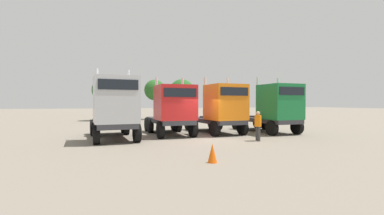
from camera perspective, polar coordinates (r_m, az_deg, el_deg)
ground at (r=16.81m, az=2.84°, el=-6.75°), size 200.00×200.00×0.00m
semi_truck_silver at (r=16.77m, az=-16.06°, el=-0.04°), size 3.11×6.60×4.37m
semi_truck_red at (r=18.51m, az=-4.16°, el=-0.40°), size 2.80×5.96×4.03m
semi_truck_orange at (r=19.63m, az=6.20°, el=-0.22°), size 3.12×6.16×4.15m
semi_truck_green at (r=20.97m, az=17.04°, el=-0.09°), size 2.96×6.22×4.20m
visitor_in_hivis at (r=16.48m, az=13.78°, el=-3.35°), size 0.44×0.46×1.77m
traffic_cone_near at (r=10.35m, az=4.34°, el=-9.61°), size 0.36×0.36×0.73m
oak_far_left at (r=36.12m, az=-17.94°, el=3.51°), size 3.23×3.23×5.52m
oak_far_centre at (r=37.28m, az=-7.90°, el=3.63°), size 2.84×2.84×5.45m
oak_far_right at (r=37.54m, az=-2.17°, el=3.30°), size 3.54×3.54×5.56m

